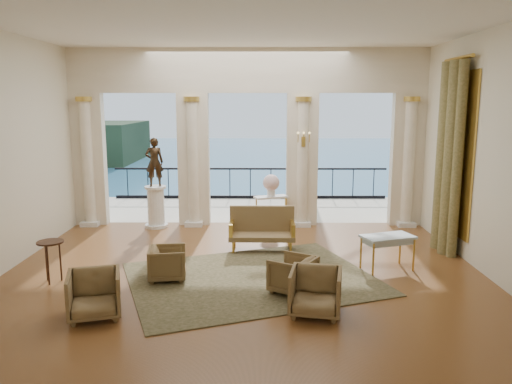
{
  "coord_description": "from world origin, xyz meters",
  "views": [
    {
      "loc": [
        0.3,
        -8.97,
        3.17
      ],
      "look_at": [
        0.23,
        0.6,
        1.45
      ],
      "focal_mm": 35.0,
      "sensor_mm": 36.0,
      "label": 1
    }
  ],
  "objects_px": {
    "armchair_d": "(167,262)",
    "side_table": "(51,247)",
    "armchair_b": "(316,290)",
    "console_table": "(271,201)",
    "armchair_a": "(94,292)",
    "pedestal": "(156,208)",
    "armchair_c": "(293,273)",
    "settee": "(262,229)",
    "game_table": "(388,239)",
    "statue": "(154,162)"
  },
  "relations": [
    {
      "from": "armchair_d",
      "to": "side_table",
      "type": "relative_size",
      "value": 0.89
    },
    {
      "from": "armchair_b",
      "to": "console_table",
      "type": "distance_m",
      "value": 5.42
    },
    {
      "from": "armchair_a",
      "to": "pedestal",
      "type": "height_order",
      "value": "pedestal"
    },
    {
      "from": "armchair_d",
      "to": "pedestal",
      "type": "bearing_deg",
      "value": 6.43
    },
    {
      "from": "armchair_a",
      "to": "armchair_c",
      "type": "distance_m",
      "value": 3.19
    },
    {
      "from": "armchair_c",
      "to": "settee",
      "type": "xyz_separation_m",
      "value": [
        -0.51,
        2.5,
        0.12
      ]
    },
    {
      "from": "game_table",
      "to": "side_table",
      "type": "distance_m",
      "value": 6.2
    },
    {
      "from": "console_table",
      "to": "side_table",
      "type": "relative_size",
      "value": 1.21
    },
    {
      "from": "armchair_d",
      "to": "statue",
      "type": "relative_size",
      "value": 0.54
    },
    {
      "from": "armchair_b",
      "to": "side_table",
      "type": "relative_size",
      "value": 1.03
    },
    {
      "from": "game_table",
      "to": "settee",
      "type": "bearing_deg",
      "value": 132.14
    },
    {
      "from": "game_table",
      "to": "statue",
      "type": "xyz_separation_m",
      "value": [
        -5.1,
        3.26,
        1.09
      ]
    },
    {
      "from": "armchair_d",
      "to": "side_table",
      "type": "height_order",
      "value": "side_table"
    },
    {
      "from": "armchair_a",
      "to": "statue",
      "type": "height_order",
      "value": "statue"
    },
    {
      "from": "armchair_b",
      "to": "armchair_c",
      "type": "xyz_separation_m",
      "value": [
        -0.28,
        0.88,
        -0.04
      ]
    },
    {
      "from": "armchair_b",
      "to": "settee",
      "type": "relative_size",
      "value": 0.55
    },
    {
      "from": "armchair_a",
      "to": "armchair_c",
      "type": "height_order",
      "value": "armchair_a"
    },
    {
      "from": "armchair_c",
      "to": "statue",
      "type": "relative_size",
      "value": 0.56
    },
    {
      "from": "armchair_c",
      "to": "game_table",
      "type": "bearing_deg",
      "value": 153.13
    },
    {
      "from": "game_table",
      "to": "side_table",
      "type": "relative_size",
      "value": 1.45
    },
    {
      "from": "statue",
      "to": "console_table",
      "type": "height_order",
      "value": "statue"
    },
    {
      "from": "pedestal",
      "to": "statue",
      "type": "height_order",
      "value": "statue"
    },
    {
      "from": "armchair_c",
      "to": "statue",
      "type": "distance_m",
      "value": 5.66
    },
    {
      "from": "armchair_d",
      "to": "console_table",
      "type": "xyz_separation_m",
      "value": [
        1.96,
        3.9,
        0.33
      ]
    },
    {
      "from": "armchair_c",
      "to": "armchair_a",
      "type": "bearing_deg",
      "value": -40.93
    },
    {
      "from": "armchair_c",
      "to": "pedestal",
      "type": "bearing_deg",
      "value": -113.35
    },
    {
      "from": "pedestal",
      "to": "side_table",
      "type": "distance_m",
      "value": 4.13
    },
    {
      "from": "armchair_a",
      "to": "statue",
      "type": "xyz_separation_m",
      "value": [
        -0.19,
        5.45,
        1.3
      ]
    },
    {
      "from": "armchair_a",
      "to": "armchair_d",
      "type": "bearing_deg",
      "value": 47.72
    },
    {
      "from": "armchair_b",
      "to": "side_table",
      "type": "height_order",
      "value": "armchair_b"
    },
    {
      "from": "game_table",
      "to": "armchair_a",
      "type": "bearing_deg",
      "value": -175.2
    },
    {
      "from": "armchair_d",
      "to": "game_table",
      "type": "bearing_deg",
      "value": -89.92
    },
    {
      "from": "settee",
      "to": "game_table",
      "type": "xyz_separation_m",
      "value": [
        2.39,
        -1.31,
        0.13
      ]
    },
    {
      "from": "console_table",
      "to": "settee",
      "type": "bearing_deg",
      "value": -118.14
    },
    {
      "from": "game_table",
      "to": "statue",
      "type": "distance_m",
      "value": 6.15
    },
    {
      "from": "armchair_a",
      "to": "console_table",
      "type": "distance_m",
      "value": 6.16
    },
    {
      "from": "settee",
      "to": "pedestal",
      "type": "distance_m",
      "value": 3.34
    },
    {
      "from": "armchair_b",
      "to": "pedestal",
      "type": "bearing_deg",
      "value": 133.99
    },
    {
      "from": "settee",
      "to": "console_table",
      "type": "distance_m",
      "value": 2.03
    },
    {
      "from": "armchair_d",
      "to": "side_table",
      "type": "xyz_separation_m",
      "value": [
        -2.04,
        -0.14,
        0.31
      ]
    },
    {
      "from": "armchair_a",
      "to": "side_table",
      "type": "relative_size",
      "value": 1.02
    },
    {
      "from": "settee",
      "to": "statue",
      "type": "relative_size",
      "value": 1.15
    },
    {
      "from": "armchair_a",
      "to": "settee",
      "type": "relative_size",
      "value": 0.54
    },
    {
      "from": "settee",
      "to": "armchair_d",
      "type": "bearing_deg",
      "value": -131.8
    },
    {
      "from": "pedestal",
      "to": "statue",
      "type": "xyz_separation_m",
      "value": [
        0.0,
        0.0,
        1.17
      ]
    },
    {
      "from": "armchair_a",
      "to": "console_table",
      "type": "relative_size",
      "value": 0.84
    },
    {
      "from": "armchair_a",
      "to": "settee",
      "type": "bearing_deg",
      "value": 38.45
    },
    {
      "from": "armchair_c",
      "to": "settee",
      "type": "height_order",
      "value": "settee"
    },
    {
      "from": "armchair_b",
      "to": "armchair_c",
      "type": "bearing_deg",
      "value": 118.56
    },
    {
      "from": "settee",
      "to": "side_table",
      "type": "bearing_deg",
      "value": -151.17
    }
  ]
}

